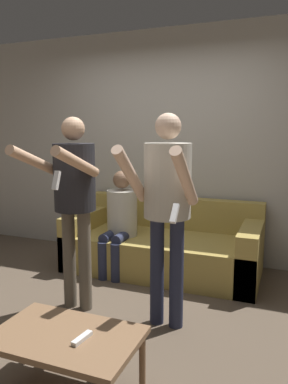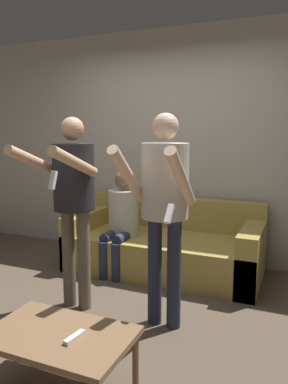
{
  "view_description": "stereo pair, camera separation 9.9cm",
  "coord_description": "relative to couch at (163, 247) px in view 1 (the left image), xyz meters",
  "views": [
    {
      "loc": [
        1.36,
        -2.58,
        1.53
      ],
      "look_at": [
        0.1,
        0.63,
        0.97
      ],
      "focal_mm": 35.0,
      "sensor_mm": 36.0,
      "label": 1
    },
    {
      "loc": [
        1.45,
        -2.54,
        1.53
      ],
      "look_at": [
        0.1,
        0.63,
        0.97
      ],
      "focal_mm": 35.0,
      "sensor_mm": 36.0,
      "label": 2
    }
  ],
  "objects": [
    {
      "name": "ground_plane",
      "position": [
        -0.1,
        -1.21,
        -0.26
      ],
      "size": [
        14.0,
        14.0,
        0.0
      ],
      "primitive_type": "plane",
      "color": "brown"
    },
    {
      "name": "wall_back",
      "position": [
        -0.1,
        0.5,
        1.09
      ],
      "size": [
        6.4,
        0.06,
        2.7
      ],
      "color": "#B7B2A8",
      "rests_on": "ground_plane"
    },
    {
      "name": "couch",
      "position": [
        0.0,
        0.0,
        0.0
      ],
      "size": [
        2.08,
        0.94,
        0.76
      ],
      "color": "#AD9347",
      "rests_on": "ground_plane"
    },
    {
      "name": "person_standing_left",
      "position": [
        -0.41,
        -1.15,
        0.78
      ],
      "size": [
        0.46,
        0.75,
        1.64
      ],
      "color": "#6B6051",
      "rests_on": "ground_plane"
    },
    {
      "name": "person_standing_right",
      "position": [
        0.41,
        -1.15,
        0.79
      ],
      "size": [
        0.48,
        0.7,
        1.66
      ],
      "color": "#282D47",
      "rests_on": "ground_plane"
    },
    {
      "name": "person_seated",
      "position": [
        -0.42,
        -0.23,
        0.34
      ],
      "size": [
        0.33,
        0.54,
        1.11
      ],
      "color": "#282D47",
      "rests_on": "ground_plane"
    },
    {
      "name": "coffee_table",
      "position": [
        0.12,
        -2.12,
        0.08
      ],
      "size": [
        0.84,
        0.54,
        0.38
      ],
      "color": "#846042",
      "rests_on": "ground_plane"
    },
    {
      "name": "remote_on_table",
      "position": [
        0.24,
        -2.14,
        0.13
      ],
      "size": [
        0.06,
        0.15,
        0.02
      ],
      "color": "white",
      "rests_on": "coffee_table"
    }
  ]
}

